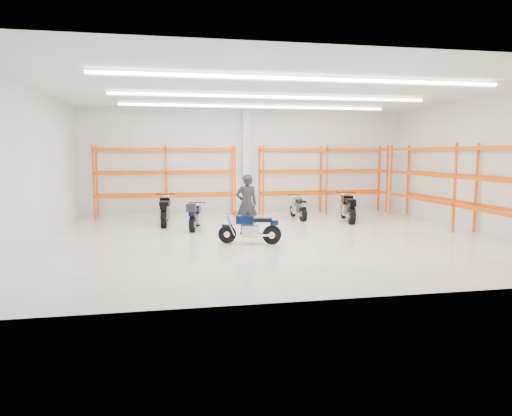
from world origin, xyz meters
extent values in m
plane|color=beige|center=(0.00, 0.00, 0.00)|extent=(14.00, 14.00, 0.00)
cube|color=silver|center=(0.00, 6.00, 2.25)|extent=(14.00, 0.02, 4.50)
cube|color=silver|center=(0.00, -6.00, 2.25)|extent=(14.00, 0.02, 4.50)
cube|color=silver|center=(-7.00, 0.00, 2.25)|extent=(0.02, 12.00, 4.50)
cube|color=silver|center=(7.00, 0.00, 2.25)|extent=(0.02, 12.00, 4.50)
cube|color=white|center=(0.00, 0.00, 4.50)|extent=(14.00, 12.00, 0.02)
cube|color=white|center=(0.00, -3.00, 4.40)|extent=(10.00, 0.22, 0.10)
cube|color=white|center=(0.00, 0.50, 4.40)|extent=(10.00, 0.22, 0.10)
cube|color=white|center=(0.00, 3.50, 4.40)|extent=(10.00, 0.22, 0.10)
cylinder|color=black|center=(-1.61, -0.39, 0.27)|extent=(0.54, 0.26, 0.53)
cylinder|color=black|center=(-0.33, -0.78, 0.28)|extent=(0.57, 0.31, 0.55)
cylinder|color=silver|center=(-1.61, -0.39, 0.27)|extent=(0.21, 0.17, 0.18)
cylinder|color=silver|center=(-0.33, -0.78, 0.28)|extent=(0.24, 0.23, 0.20)
cube|color=#08123C|center=(-1.61, -0.39, 0.53)|extent=(0.34, 0.22, 0.05)
cube|color=#B7B7BC|center=(-0.94, -0.60, 0.37)|extent=(0.54, 0.44, 0.34)
cube|color=#A5A5AA|center=(-0.62, -0.69, 0.28)|extent=(0.63, 0.28, 0.07)
cube|color=#08123C|center=(-1.10, -0.55, 0.71)|extent=(0.56, 0.43, 0.25)
cube|color=black|center=(-0.62, -0.69, 0.71)|extent=(0.64, 0.43, 0.11)
cube|color=#08123C|center=(-0.26, -0.80, 0.64)|extent=(0.28, 0.25, 0.14)
cylinder|color=black|center=(-1.39, -0.46, 0.91)|extent=(0.21, 0.60, 0.03)
sphere|color=silver|center=(-1.64, -0.38, 0.76)|extent=(0.17, 0.17, 0.17)
cylinder|color=silver|center=(-0.63, -0.84, 0.28)|extent=(0.66, 0.27, 0.08)
cylinder|color=black|center=(-3.42, 4.39, 0.32)|extent=(0.16, 0.65, 0.65)
cylinder|color=black|center=(-3.49, 2.78, 0.33)|extent=(0.23, 0.68, 0.67)
cylinder|color=silver|center=(-3.42, 4.39, 0.32)|extent=(0.16, 0.22, 0.22)
cylinder|color=silver|center=(-3.49, 2.78, 0.33)|extent=(0.23, 0.25, 0.24)
cube|color=black|center=(-3.42, 4.39, 0.65)|extent=(0.18, 0.40, 0.06)
cube|color=#B7B7BC|center=(-3.46, 3.55, 0.45)|extent=(0.41, 0.58, 0.41)
cube|color=#A5A5AA|center=(-3.48, 3.14, 0.35)|extent=(0.17, 0.76, 0.09)
cube|color=black|center=(-3.45, 3.75, 0.86)|extent=(0.40, 0.62, 0.30)
cube|color=black|center=(-3.48, 3.14, 0.86)|extent=(0.36, 0.73, 0.13)
cube|color=black|center=(-3.50, 2.69, 0.78)|extent=(0.25, 0.29, 0.17)
cylinder|color=black|center=(-3.43, 4.11, 1.10)|extent=(0.76, 0.08, 0.04)
sphere|color=silver|center=(-3.41, 4.44, 0.93)|extent=(0.20, 0.20, 0.20)
cylinder|color=silver|center=(-3.65, 3.11, 0.35)|extent=(0.14, 0.81, 0.10)
cylinder|color=black|center=(-2.26, 2.97, 0.26)|extent=(0.21, 0.54, 0.53)
cylinder|color=black|center=(-2.53, 1.67, 0.27)|extent=(0.27, 0.57, 0.55)
cylinder|color=silver|center=(-2.26, 2.97, 0.26)|extent=(0.16, 0.20, 0.18)
cylinder|color=silver|center=(-2.53, 1.67, 0.27)|extent=(0.21, 0.23, 0.19)
cube|color=#09093A|center=(-2.26, 2.97, 0.53)|extent=(0.19, 0.34, 0.05)
cube|color=#B7B7BC|center=(-2.40, 2.29, 0.37)|extent=(0.40, 0.51, 0.33)
cube|color=#A5A5AA|center=(-2.47, 1.97, 0.28)|extent=(0.23, 0.63, 0.07)
cube|color=#09093A|center=(-2.37, 2.45, 0.70)|extent=(0.39, 0.54, 0.25)
cube|color=black|center=(-2.47, 1.97, 0.70)|extent=(0.38, 0.62, 0.11)
cube|color=#09093A|center=(-2.55, 1.60, 0.63)|extent=(0.24, 0.26, 0.14)
cylinder|color=black|center=(-2.31, 2.74, 0.90)|extent=(0.61, 0.16, 0.03)
sphere|color=silver|center=(-2.26, 3.00, 0.76)|extent=(0.17, 0.17, 0.17)
cylinder|color=silver|center=(-2.62, 1.96, 0.28)|extent=(0.21, 0.66, 0.08)
cube|color=black|center=(-2.57, 1.50, 0.86)|extent=(0.36, 0.39, 0.26)
cylinder|color=black|center=(1.83, 4.81, 0.28)|extent=(0.12, 0.56, 0.55)
cylinder|color=black|center=(1.87, 3.42, 0.29)|extent=(0.18, 0.58, 0.57)
cylinder|color=silver|center=(1.83, 4.81, 0.28)|extent=(0.13, 0.19, 0.18)
cylinder|color=silver|center=(1.87, 3.42, 0.29)|extent=(0.19, 0.21, 0.20)
cube|color=gray|center=(1.83, 4.81, 0.55)|extent=(0.15, 0.34, 0.06)
cube|color=#B7B7BC|center=(1.85, 4.09, 0.39)|extent=(0.34, 0.49, 0.35)
cube|color=#A5A5AA|center=(1.86, 3.74, 0.30)|extent=(0.13, 0.65, 0.07)
cube|color=gray|center=(1.84, 4.25, 0.74)|extent=(0.33, 0.52, 0.26)
cube|color=black|center=(1.86, 3.74, 0.74)|extent=(0.29, 0.62, 0.11)
cube|color=gray|center=(1.87, 3.35, 0.66)|extent=(0.21, 0.25, 0.15)
cylinder|color=black|center=(1.84, 4.57, 0.94)|extent=(0.65, 0.05, 0.03)
sphere|color=silver|center=(1.83, 4.84, 0.79)|extent=(0.18, 0.18, 0.18)
cylinder|color=silver|center=(1.71, 3.70, 0.30)|extent=(0.10, 0.69, 0.08)
cylinder|color=black|center=(3.74, 3.92, 0.32)|extent=(0.25, 0.66, 0.65)
cylinder|color=black|center=(3.44, 2.34, 0.33)|extent=(0.31, 0.69, 0.67)
cylinder|color=silver|center=(3.74, 3.92, 0.32)|extent=(0.19, 0.24, 0.22)
cylinder|color=silver|center=(3.44, 2.34, 0.33)|extent=(0.26, 0.27, 0.24)
cube|color=black|center=(3.74, 3.92, 0.65)|extent=(0.23, 0.41, 0.06)
cube|color=#B7B7BC|center=(3.58, 3.10, 0.45)|extent=(0.48, 0.62, 0.41)
cube|color=#A5A5AA|center=(3.51, 2.70, 0.34)|extent=(0.27, 0.76, 0.09)
cube|color=black|center=(3.62, 3.29, 0.86)|extent=(0.47, 0.66, 0.30)
cube|color=black|center=(3.51, 2.70, 0.86)|extent=(0.45, 0.76, 0.13)
cube|color=black|center=(3.42, 2.25, 0.78)|extent=(0.28, 0.32, 0.17)
cylinder|color=black|center=(3.69, 3.65, 1.10)|extent=(0.75, 0.18, 0.04)
sphere|color=silver|center=(3.75, 3.97, 0.93)|extent=(0.20, 0.20, 0.20)
cylinder|color=silver|center=(3.33, 2.69, 0.34)|extent=(0.24, 0.81, 0.10)
imported|color=black|center=(-0.78, 1.04, 0.99)|extent=(0.75, 0.52, 1.98)
cube|color=white|center=(0.00, 5.82, 2.25)|extent=(0.32, 0.32, 4.50)
cube|color=#FF5100|center=(-6.20, 5.88, 1.50)|extent=(0.07, 0.07, 3.00)
cube|color=#FF5100|center=(-6.20, 5.08, 1.50)|extent=(0.07, 0.07, 3.00)
cube|color=#FF5100|center=(-3.40, 5.88, 1.50)|extent=(0.07, 0.07, 3.00)
cube|color=#FF5100|center=(-3.40, 5.08, 1.50)|extent=(0.07, 0.07, 3.00)
cube|color=#FF5100|center=(-0.60, 5.88, 1.50)|extent=(0.07, 0.07, 3.00)
cube|color=#FF5100|center=(-0.60, 5.08, 1.50)|extent=(0.07, 0.07, 3.00)
cube|color=#FF5100|center=(-3.40, 5.88, 0.94)|extent=(5.60, 0.07, 0.12)
cube|color=#FF5100|center=(-3.40, 5.08, 0.94)|extent=(5.60, 0.07, 0.12)
cube|color=#FF5100|center=(-3.40, 5.88, 1.88)|extent=(5.60, 0.07, 0.12)
cube|color=#FF5100|center=(-3.40, 5.08, 1.88)|extent=(5.60, 0.07, 0.12)
cube|color=#FF5100|center=(-3.40, 5.88, 2.81)|extent=(5.60, 0.07, 0.12)
cube|color=#FF5100|center=(-3.40, 5.08, 2.81)|extent=(5.60, 0.07, 0.12)
cube|color=#FF5100|center=(0.60, 5.88, 1.50)|extent=(0.07, 0.07, 3.00)
cube|color=#FF5100|center=(0.60, 5.08, 1.50)|extent=(0.07, 0.07, 3.00)
cube|color=#FF5100|center=(3.40, 5.88, 1.50)|extent=(0.07, 0.07, 3.00)
cube|color=#FF5100|center=(3.40, 5.08, 1.50)|extent=(0.07, 0.07, 3.00)
cube|color=#FF5100|center=(6.20, 5.88, 1.50)|extent=(0.07, 0.07, 3.00)
cube|color=#FF5100|center=(6.20, 5.08, 1.50)|extent=(0.07, 0.07, 3.00)
cube|color=#FF5100|center=(3.40, 5.88, 0.94)|extent=(5.60, 0.07, 0.12)
cube|color=#FF5100|center=(3.40, 5.08, 0.94)|extent=(5.60, 0.07, 0.12)
cube|color=#FF5100|center=(3.40, 5.88, 1.88)|extent=(5.60, 0.07, 0.12)
cube|color=#FF5100|center=(3.40, 5.08, 1.88)|extent=(5.60, 0.07, 0.12)
cube|color=#FF5100|center=(3.40, 5.88, 2.81)|extent=(5.60, 0.07, 0.12)
cube|color=#FF5100|center=(3.40, 5.08, 2.81)|extent=(5.60, 0.07, 0.12)
cube|color=#FF5100|center=(6.88, 0.00, 1.50)|extent=(0.07, 0.07, 3.00)
cube|color=#FF5100|center=(6.08, 0.00, 1.50)|extent=(0.07, 0.07, 3.00)
cube|color=#FF5100|center=(6.88, 4.50, 1.50)|extent=(0.07, 0.07, 3.00)
cube|color=#FF5100|center=(6.08, 4.50, 1.50)|extent=(0.07, 0.07, 3.00)
cube|color=#FF5100|center=(6.88, 0.00, 0.94)|extent=(0.07, 9.00, 0.12)
cube|color=#FF5100|center=(6.08, 0.00, 0.94)|extent=(0.07, 9.00, 0.12)
cube|color=#FF5100|center=(6.88, 0.00, 1.88)|extent=(0.07, 9.00, 0.12)
cube|color=#FF5100|center=(6.08, 0.00, 1.88)|extent=(0.07, 9.00, 0.12)
cube|color=#FF5100|center=(6.88, 0.00, 2.81)|extent=(0.07, 9.00, 0.12)
cube|color=#FF5100|center=(6.08, 0.00, 2.81)|extent=(0.07, 9.00, 0.12)
camera|label=1|loc=(-3.23, -13.66, 2.65)|focal=32.00mm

